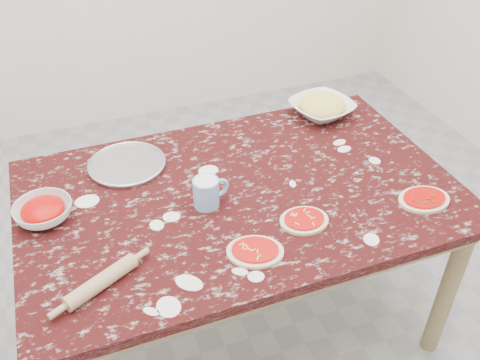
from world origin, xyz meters
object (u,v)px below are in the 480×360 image
pizza_tray (127,165)px  rolling_pin (101,281)px  cheese_bowl (322,109)px  flour_mug (207,192)px  worktable (240,208)px  sauce_bowl (44,212)px

pizza_tray → rolling_pin: 0.62m
rolling_pin → cheese_bowl: bearing=31.9°
pizza_tray → flour_mug: bearing=-56.3°
rolling_pin → pizza_tray: bearing=72.3°
worktable → sauce_bowl: (-0.69, 0.09, 0.11)m
flour_mug → rolling_pin: size_ratio=0.57×
pizza_tray → sauce_bowl: size_ratio=1.51×
pizza_tray → sauce_bowl: (-0.33, -0.21, 0.02)m
sauce_bowl → flour_mug: bearing=-12.7°
worktable → cheese_bowl: (0.54, 0.39, 0.12)m
flour_mug → rolling_pin: (-0.41, -0.26, -0.03)m
worktable → sauce_bowl: bearing=172.3°
cheese_bowl → flour_mug: flour_mug is taller
sauce_bowl → cheese_bowl: 1.27m
sauce_bowl → rolling_pin: bearing=-70.3°
pizza_tray → flour_mug: size_ratio=2.16×
flour_mug → rolling_pin: flour_mug is taller
cheese_bowl → rolling_pin: bearing=-148.1°
pizza_tray → cheese_bowl: 0.91m
cheese_bowl → sauce_bowl: bearing=-166.4°
pizza_tray → flour_mug: flour_mug is taller
pizza_tray → sauce_bowl: bearing=-146.9°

